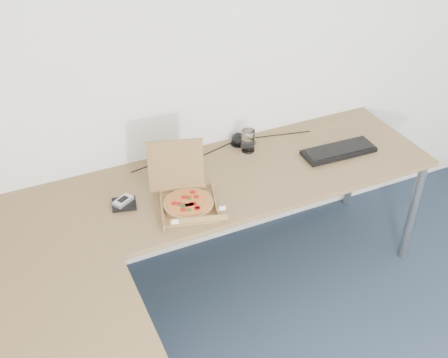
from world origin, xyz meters
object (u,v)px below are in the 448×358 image
desk (177,257)px  wallet (124,204)px  drinking_glass (248,141)px  keyboard (339,151)px  pizza_box (187,200)px

desk → wallet: 0.44m
drinking_glass → keyboard: bearing=-27.4°
keyboard → wallet: 1.23m
desk → pizza_box: pizza_box is taller
keyboard → drinking_glass: bearing=155.0°
pizza_box → drinking_glass: (0.50, 0.32, 0.03)m
desk → keyboard: size_ratio=6.00×
drinking_glass → wallet: drinking_glass is taller
desk → keyboard: (1.12, 0.38, 0.04)m
drinking_glass → wallet: bearing=-166.0°
drinking_glass → pizza_box: bearing=-147.0°
desk → wallet: (-0.11, 0.42, 0.04)m
drinking_glass → keyboard: drinking_glass is taller
pizza_box → drinking_glass: pizza_box is taller
pizza_box → wallet: (-0.28, 0.13, -0.02)m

